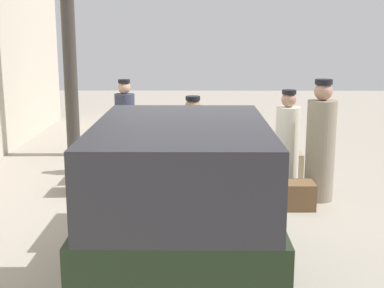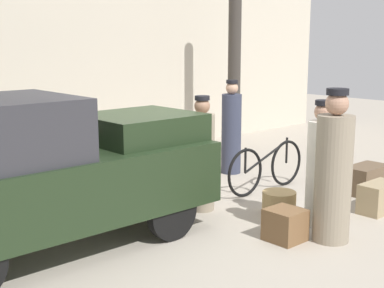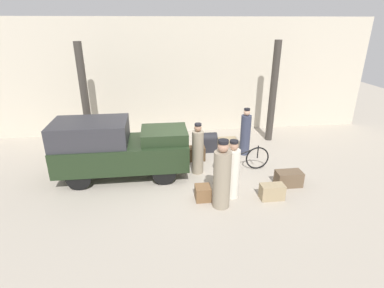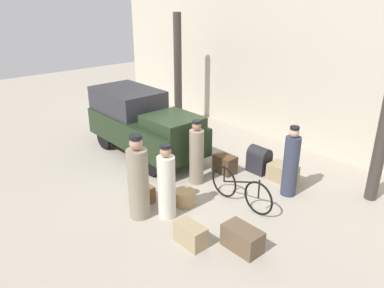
{
  "view_description": "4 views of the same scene",
  "coord_description": "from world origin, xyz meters",
  "px_view_note": "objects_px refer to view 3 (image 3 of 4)",
  "views": [
    {
      "loc": [
        -6.95,
        0.14,
        2.5
      ],
      "look_at": [
        0.2,
        0.2,
        0.95
      ],
      "focal_mm": 50.0,
      "sensor_mm": 36.0,
      "label": 1
    },
    {
      "loc": [
        -4.51,
        -5.03,
        2.32
      ],
      "look_at": [
        0.2,
        0.2,
        0.95
      ],
      "focal_mm": 50.0,
      "sensor_mm": 36.0,
      "label": 2
    },
    {
      "loc": [
        -0.81,
        -7.96,
        4.33
      ],
      "look_at": [
        0.2,
        0.2,
        0.95
      ],
      "focal_mm": 28.0,
      "sensor_mm": 36.0,
      "label": 3
    },
    {
      "loc": [
        6.4,
        -5.27,
        4.32
      ],
      "look_at": [
        0.2,
        0.2,
        0.95
      ],
      "focal_mm": 35.0,
      "sensor_mm": 36.0,
      "label": 4
    }
  ],
  "objects_px": {
    "truck": "(117,147)",
    "porter_standing_middle": "(232,172)",
    "suitcase_small_leather": "(203,193)",
    "porter_with_bicycle": "(245,134)",
    "trunk_umber_medium": "(289,178)",
    "porter_carrying_trunk": "(198,151)",
    "bicycle": "(242,159)",
    "porter_lifting_near_truck": "(222,177)",
    "wicker_basket": "(223,180)",
    "trunk_barrel_dark": "(209,142)",
    "trunk_wicker_pale": "(196,153)",
    "suitcase_black_upright": "(228,144)",
    "trunk_large_brown": "(272,192)"
  },
  "relations": [
    {
      "from": "porter_lifting_near_truck",
      "to": "trunk_large_brown",
      "type": "xyz_separation_m",
      "value": [
        1.4,
        0.17,
        -0.61
      ]
    },
    {
      "from": "porter_carrying_trunk",
      "to": "trunk_barrel_dark",
      "type": "height_order",
      "value": "porter_carrying_trunk"
    },
    {
      "from": "wicker_basket",
      "to": "porter_with_bicycle",
      "type": "xyz_separation_m",
      "value": [
        1.23,
        2.08,
        0.59
      ]
    },
    {
      "from": "trunk_large_brown",
      "to": "bicycle",
      "type": "bearing_deg",
      "value": 100.8
    },
    {
      "from": "porter_carrying_trunk",
      "to": "suitcase_black_upright",
      "type": "distance_m",
      "value": 2.18
    },
    {
      "from": "porter_lifting_near_truck",
      "to": "porter_standing_middle",
      "type": "relative_size",
      "value": 1.12
    },
    {
      "from": "porter_carrying_trunk",
      "to": "trunk_wicker_pale",
      "type": "xyz_separation_m",
      "value": [
        0.07,
        0.91,
        -0.5
      ]
    },
    {
      "from": "porter_lifting_near_truck",
      "to": "trunk_wicker_pale",
      "type": "distance_m",
      "value": 2.85
    },
    {
      "from": "trunk_umber_medium",
      "to": "porter_carrying_trunk",
      "type": "bearing_deg",
      "value": 155.89
    },
    {
      "from": "porter_standing_middle",
      "to": "trunk_wicker_pale",
      "type": "distance_m",
      "value": 2.48
    },
    {
      "from": "truck",
      "to": "trunk_umber_medium",
      "type": "height_order",
      "value": "truck"
    },
    {
      "from": "porter_standing_middle",
      "to": "porter_with_bicycle",
      "type": "bearing_deg",
      "value": 66.97
    },
    {
      "from": "porter_with_bicycle",
      "to": "bicycle",
      "type": "bearing_deg",
      "value": -109.9
    },
    {
      "from": "wicker_basket",
      "to": "suitcase_small_leather",
      "type": "distance_m",
      "value": 0.92
    },
    {
      "from": "porter_standing_middle",
      "to": "truck",
      "type": "bearing_deg",
      "value": 153.57
    },
    {
      "from": "porter_lifting_near_truck",
      "to": "trunk_umber_medium",
      "type": "distance_m",
      "value": 2.33
    },
    {
      "from": "truck",
      "to": "bicycle",
      "type": "distance_m",
      "value": 3.79
    },
    {
      "from": "wicker_basket",
      "to": "porter_lifting_near_truck",
      "type": "bearing_deg",
      "value": -104.95
    },
    {
      "from": "truck",
      "to": "porter_lifting_near_truck",
      "type": "relative_size",
      "value": 2.11
    },
    {
      "from": "porter_with_bicycle",
      "to": "trunk_large_brown",
      "type": "relative_size",
      "value": 2.66
    },
    {
      "from": "suitcase_black_upright",
      "to": "trunk_umber_medium",
      "type": "bearing_deg",
      "value": -67.89
    },
    {
      "from": "truck",
      "to": "suitcase_small_leather",
      "type": "bearing_deg",
      "value": -34.83
    },
    {
      "from": "porter_with_bicycle",
      "to": "trunk_large_brown",
      "type": "distance_m",
      "value": 2.95
    },
    {
      "from": "porter_standing_middle",
      "to": "trunk_barrel_dark",
      "type": "bearing_deg",
      "value": 91.29
    },
    {
      "from": "suitcase_small_leather",
      "to": "trunk_umber_medium",
      "type": "bearing_deg",
      "value": 9.47
    },
    {
      "from": "suitcase_black_upright",
      "to": "suitcase_small_leather",
      "type": "bearing_deg",
      "value": -113.97
    },
    {
      "from": "porter_with_bicycle",
      "to": "porter_carrying_trunk",
      "type": "bearing_deg",
      "value": -146.78
    },
    {
      "from": "wicker_basket",
      "to": "trunk_umber_medium",
      "type": "relative_size",
      "value": 0.63
    },
    {
      "from": "porter_lifting_near_truck",
      "to": "trunk_large_brown",
      "type": "distance_m",
      "value": 1.53
    },
    {
      "from": "suitcase_black_upright",
      "to": "porter_carrying_trunk",
      "type": "bearing_deg",
      "value": -128.94
    },
    {
      "from": "truck",
      "to": "trunk_large_brown",
      "type": "xyz_separation_m",
      "value": [
        4.08,
        -1.78,
        -0.74
      ]
    },
    {
      "from": "porter_with_bicycle",
      "to": "porter_standing_middle",
      "type": "distance_m",
      "value": 2.87
    },
    {
      "from": "porter_carrying_trunk",
      "to": "trunk_umber_medium",
      "type": "height_order",
      "value": "porter_carrying_trunk"
    },
    {
      "from": "porter_standing_middle",
      "to": "trunk_wicker_pale",
      "type": "bearing_deg",
      "value": 104.93
    },
    {
      "from": "truck",
      "to": "porter_standing_middle",
      "type": "height_order",
      "value": "truck"
    },
    {
      "from": "trunk_barrel_dark",
      "to": "trunk_wicker_pale",
      "type": "relative_size",
      "value": 1.17
    },
    {
      "from": "bicycle",
      "to": "suitcase_small_leather",
      "type": "height_order",
      "value": "bicycle"
    },
    {
      "from": "porter_with_bicycle",
      "to": "suitcase_black_upright",
      "type": "distance_m",
      "value": 0.87
    },
    {
      "from": "truck",
      "to": "wicker_basket",
      "type": "distance_m",
      "value": 3.2
    },
    {
      "from": "porter_lifting_near_truck",
      "to": "trunk_umber_medium",
      "type": "height_order",
      "value": "porter_lifting_near_truck"
    },
    {
      "from": "trunk_umber_medium",
      "to": "truck",
      "type": "bearing_deg",
      "value": 166.34
    },
    {
      "from": "trunk_barrel_dark",
      "to": "bicycle",
      "type": "bearing_deg",
      "value": -64.13
    },
    {
      "from": "wicker_basket",
      "to": "trunk_barrel_dark",
      "type": "relative_size",
      "value": 0.66
    },
    {
      "from": "bicycle",
      "to": "porter_lifting_near_truck",
      "type": "bearing_deg",
      "value": -119.48
    },
    {
      "from": "truck",
      "to": "suitcase_small_leather",
      "type": "height_order",
      "value": "truck"
    },
    {
      "from": "trunk_barrel_dark",
      "to": "suitcase_black_upright",
      "type": "bearing_deg",
      "value": 4.27
    },
    {
      "from": "trunk_wicker_pale",
      "to": "wicker_basket",
      "type": "bearing_deg",
      "value": -73.86
    },
    {
      "from": "bicycle",
      "to": "porter_standing_middle",
      "type": "distance_m",
      "value": 1.66
    },
    {
      "from": "bicycle",
      "to": "porter_carrying_trunk",
      "type": "bearing_deg",
      "value": -179.25
    },
    {
      "from": "porter_lifting_near_truck",
      "to": "trunk_wicker_pale",
      "type": "xyz_separation_m",
      "value": [
        -0.26,
        2.78,
        -0.58
      ]
    }
  ]
}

